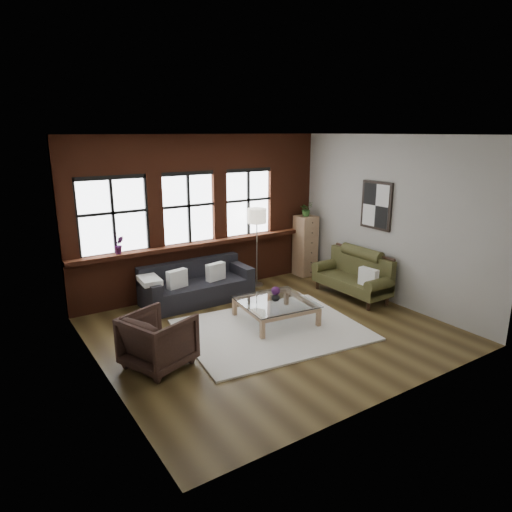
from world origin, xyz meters
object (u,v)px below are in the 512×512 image
coffee_table (275,312)px  vase (276,297)px  dark_sofa (197,283)px  floor_lamp (257,244)px  vintage_settee (351,275)px  armchair (158,340)px  drawer_chest (305,246)px

coffee_table → vase: bearing=180.0°
dark_sofa → floor_lamp: floor_lamp is taller
dark_sofa → vase: size_ratio=13.72×
vintage_settee → floor_lamp: bearing=126.6°
coffee_table → floor_lamp: bearing=66.0°
coffee_table → dark_sofa: bearing=112.9°
vintage_settee → vase: 2.04m
armchair → drawer_chest: size_ratio=0.62×
dark_sofa → floor_lamp: (1.51, 0.18, 0.53)m
floor_lamp → coffee_table: bearing=-114.0°
dark_sofa → coffee_table: bearing=-67.1°
vintage_settee → coffee_table: vintage_settee is taller
armchair → coffee_table: size_ratio=0.72×
dark_sofa → vintage_settee: size_ratio=1.26×
floor_lamp → dark_sofa: bearing=-173.3°
armchair → floor_lamp: floor_lamp is taller
vase → floor_lamp: 2.06m
vase → floor_lamp: floor_lamp is taller
drawer_chest → floor_lamp: (-1.36, -0.03, 0.22)m
coffee_table → drawer_chest: bearing=40.6°
vase → floor_lamp: size_ratio=0.09×
armchair → drawer_chest: 5.00m
vintage_settee → armchair: (-4.32, -0.56, -0.06)m
drawer_chest → armchair: bearing=-153.6°
armchair → coffee_table: (2.30, 0.35, -0.20)m
vase → drawer_chest: (2.18, 1.86, 0.23)m
vintage_settee → vase: (-2.02, -0.20, 0.01)m
dark_sofa → vintage_settee: bearing=-28.1°
armchair → vintage_settee: bearing=-103.8°
floor_lamp → vintage_settee: bearing=-53.4°
drawer_chest → floor_lamp: floor_lamp is taller
vintage_settee → armchair: size_ratio=1.98×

